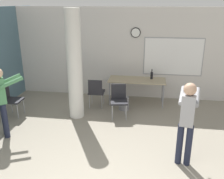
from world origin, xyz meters
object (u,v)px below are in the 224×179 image
at_px(chair_by_left_wall, 10,98).
at_px(person_playing_side, 187,118).
at_px(person_watching_back, 3,97).
at_px(chair_table_left, 96,91).
at_px(chair_table_front, 119,98).
at_px(bottle_on_table, 152,75).
at_px(folding_table, 137,81).

height_order(chair_by_left_wall, person_playing_side, person_playing_side).
bearing_deg(person_watching_back, chair_by_left_wall, 113.91).
height_order(chair_by_left_wall, chair_table_left, same).
distance_m(chair_by_left_wall, chair_table_left, 2.31).
bearing_deg(chair_table_front, bottle_on_table, 53.23).
height_order(chair_table_left, person_watching_back, person_watching_back).
relative_size(chair_by_left_wall, person_playing_side, 0.54).
xyz_separation_m(folding_table, chair_table_front, (-0.41, -0.99, -0.19)).
bearing_deg(bottle_on_table, chair_by_left_wall, -157.46).
relative_size(chair_by_left_wall, person_watching_back, 0.54).
height_order(chair_by_left_wall, chair_table_front, same).
bearing_deg(person_watching_back, person_playing_side, -7.02).
bearing_deg(person_watching_back, bottle_on_table, 37.91).
height_order(chair_table_front, person_playing_side, person_playing_side).
height_order(bottle_on_table, person_watching_back, person_watching_back).
height_order(bottle_on_table, chair_by_left_wall, bottle_on_table).
xyz_separation_m(bottle_on_table, person_playing_side, (0.62, -3.00, 0.09)).
bearing_deg(chair_table_left, person_watching_back, -131.60).
bearing_deg(folding_table, person_playing_side, -69.97).
bearing_deg(folding_table, chair_table_left, -156.31).
xyz_separation_m(chair_table_left, chair_table_front, (0.72, -0.49, 0.00)).
relative_size(bottle_on_table, chair_table_left, 0.34).
xyz_separation_m(chair_table_left, person_playing_side, (2.18, -2.37, 0.44)).
relative_size(folding_table, chair_table_front, 1.92).
bearing_deg(chair_table_front, chair_by_left_wall, -171.87).
distance_m(chair_table_front, person_watching_back, 2.82).
bearing_deg(chair_table_left, folding_table, 23.69).
height_order(bottle_on_table, chair_table_front, bottle_on_table).
height_order(chair_table_front, person_watching_back, person_watching_back).
distance_m(folding_table, chair_by_left_wall, 3.55).
relative_size(bottle_on_table, chair_by_left_wall, 0.34).
bearing_deg(person_playing_side, person_watching_back, 172.98).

